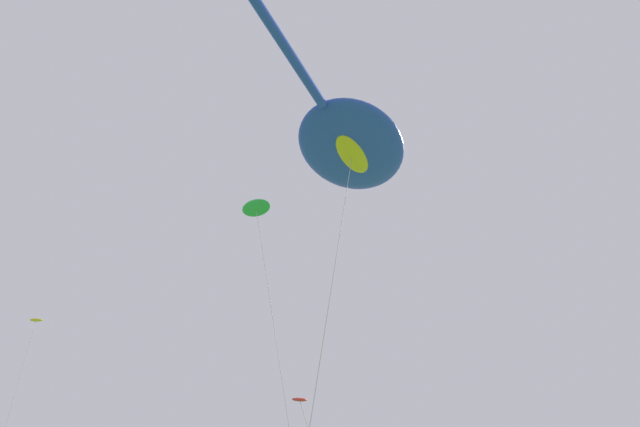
% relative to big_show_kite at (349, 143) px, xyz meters
% --- Properties ---
extents(big_show_kite, '(12.76, 8.11, 20.03)m').
position_rel_big_show_kite_xyz_m(big_show_kite, '(0.00, 0.00, 0.00)').
color(big_show_kite, blue).
rests_on(big_show_kite, ground).
extents(small_kite_tiny_distant, '(3.12, 2.88, 17.83)m').
position_rel_big_show_kite_xyz_m(small_kite_tiny_distant, '(-2.04, 3.70, -2.08)').
color(small_kite_tiny_distant, green).
rests_on(small_kite_tiny_distant, ground).
extents(small_kite_bird_shape, '(1.20, 1.83, 18.33)m').
position_rel_big_show_kite_xyz_m(small_kite_bird_shape, '(-6.81, 19.44, -2.08)').
color(small_kite_bird_shape, yellow).
rests_on(small_kite_bird_shape, ground).
extents(small_kite_stunt_black, '(3.12, 1.85, 10.26)m').
position_rel_big_show_kite_xyz_m(small_kite_stunt_black, '(0.75, 4.10, -9.88)').
color(small_kite_stunt_black, red).
rests_on(small_kite_stunt_black, ground).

